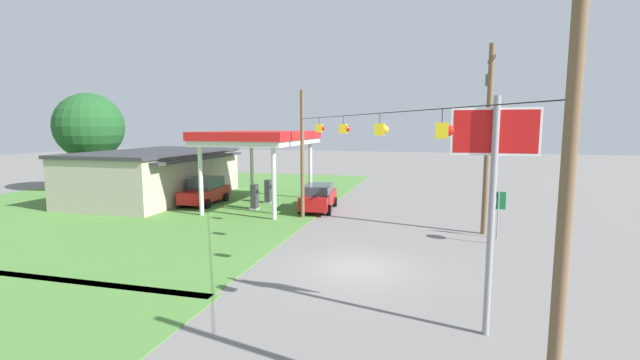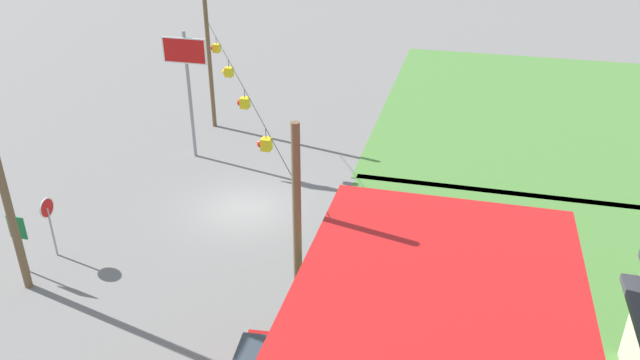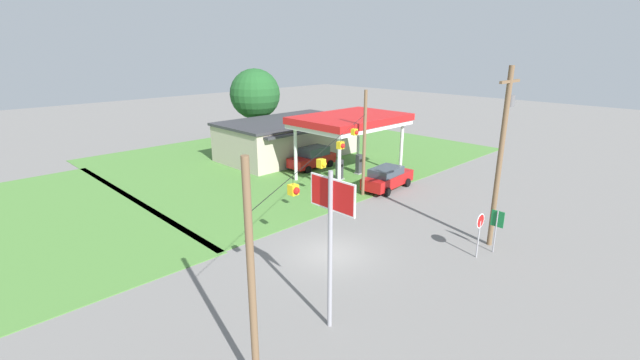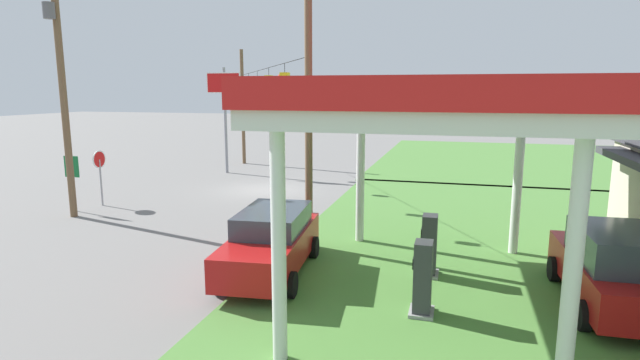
# 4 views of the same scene
# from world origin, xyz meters

# --- Properties ---
(ground_plane) EXTENTS (160.00, 160.00, 0.00)m
(ground_plane) POSITION_xyz_m (0.00, 0.00, 0.00)
(ground_plane) COLOR slate
(grass_verge_opposite_corner) EXTENTS (24.00, 24.00, 0.04)m
(grass_verge_opposite_corner) POSITION_xyz_m (-16.00, 16.00, 0.02)
(grass_verge_opposite_corner) COLOR #4C7F38
(grass_verge_opposite_corner) RESTS_ON ground
(gas_station_canopy) EXTENTS (9.37, 6.35, 5.35)m
(gas_station_canopy) POSITION_xyz_m (11.53, 8.96, 4.84)
(gas_station_canopy) COLOR silver
(gas_station_canopy) RESTS_ON ground
(fuel_pump_near) EXTENTS (0.71, 0.56, 1.76)m
(fuel_pump_near) POSITION_xyz_m (10.26, 8.96, 0.84)
(fuel_pump_near) COLOR gray
(fuel_pump_near) RESTS_ON ground
(fuel_pump_far) EXTENTS (0.71, 0.56, 1.76)m
(fuel_pump_far) POSITION_xyz_m (12.79, 8.96, 0.84)
(fuel_pump_far) COLOR gray
(fuel_pump_far) RESTS_ON ground
(car_at_pumps_front) EXTENTS (5.11, 2.46, 1.80)m
(car_at_pumps_front) POSITION_xyz_m (11.16, 4.65, 0.94)
(car_at_pumps_front) COLOR #AD1414
(car_at_pumps_front) RESTS_ON ground
(car_at_pumps_rear) EXTENTS (4.78, 2.25, 1.97)m
(car_at_pumps_rear) POSITION_xyz_m (11.21, 13.27, 1.00)
(car_at_pumps_rear) COLOR #AD1414
(car_at_pumps_rear) RESTS_ON ground
(stop_sign_roadside) EXTENTS (0.80, 0.08, 2.50)m
(stop_sign_roadside) POSITION_xyz_m (5.27, -5.76, 1.81)
(stop_sign_roadside) COLOR #99999E
(stop_sign_roadside) RESTS_ON ground
(stop_sign_overhead) EXTENTS (0.22, 2.24, 6.51)m
(stop_sign_overhead) POSITION_xyz_m (-4.50, -4.37, 4.68)
(stop_sign_overhead) COLOR gray
(stop_sign_overhead) RESTS_ON ground
(route_sign) EXTENTS (0.10, 0.70, 2.40)m
(route_sign) POSITION_xyz_m (6.53, -6.11, 1.71)
(route_sign) COLOR gray
(route_sign) RESTS_ON ground
(utility_pole_main) EXTENTS (2.20, 0.44, 9.89)m
(utility_pole_main) POSITION_xyz_m (7.32, -5.53, 5.53)
(utility_pole_main) COLOR brown
(utility_pole_main) RESTS_ON ground
(signal_span_gantry) EXTENTS (17.49, 10.24, 7.90)m
(signal_span_gantry) POSITION_xyz_m (0.00, -0.01, 4.33)
(signal_span_gantry) COLOR brown
(signal_span_gantry) RESTS_ON ground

